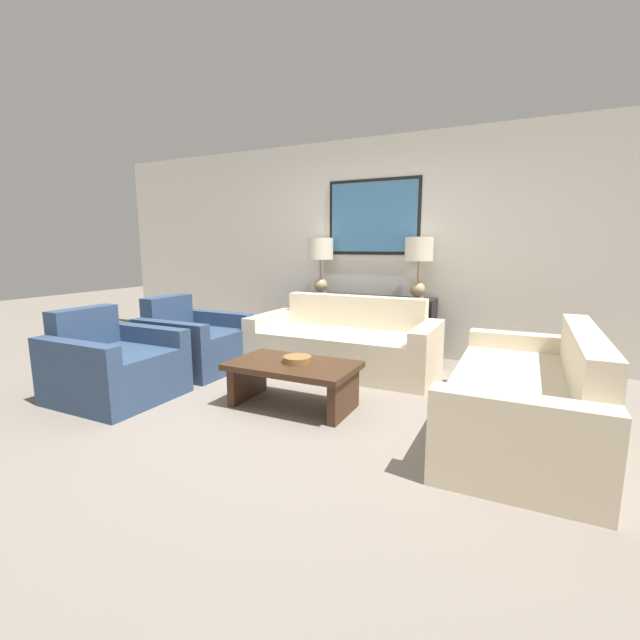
{
  "coord_description": "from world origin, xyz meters",
  "views": [
    {
      "loc": [
        1.76,
        -2.85,
        1.35
      ],
      "look_at": [
        0.02,
        0.77,
        0.65
      ],
      "focal_mm": 24.0,
      "sensor_mm": 36.0,
      "label": 1
    }
  ],
  "objects": [
    {
      "name": "ground_plane",
      "position": [
        0.0,
        0.0,
        0.0
      ],
      "size": [
        20.0,
        20.0,
        0.0
      ],
      "primitive_type": "plane",
      "color": "slate"
    },
    {
      "name": "coffee_table",
      "position": [
        0.05,
        0.18,
        0.28
      ],
      "size": [
        1.06,
        0.63,
        0.38
      ],
      "color": "#3D2616",
      "rests_on": "ground_plane"
    },
    {
      "name": "table_lamp_right",
      "position": [
        0.63,
        2.12,
        1.23
      ],
      "size": [
        0.32,
        0.32,
        0.71
      ],
      "color": "tan",
      "rests_on": "console_table"
    },
    {
      "name": "armchair_near_camera",
      "position": [
        -1.5,
        -0.33,
        0.28
      ],
      "size": [
        0.94,
        0.89,
        0.79
      ],
      "color": "navy",
      "rests_on": "ground_plane"
    },
    {
      "name": "couch_by_side",
      "position": [
        1.83,
        0.44,
        0.27
      ],
      "size": [
        0.92,
        2.01,
        0.78
      ],
      "color": "beige",
      "rests_on": "ground_plane"
    },
    {
      "name": "decorative_bowl",
      "position": [
        0.08,
        0.2,
        0.41
      ],
      "size": [
        0.24,
        0.24,
        0.05
      ],
      "color": "olive",
      "rests_on": "coffee_table"
    },
    {
      "name": "back_wall",
      "position": [
        0.0,
        2.38,
        1.33
      ],
      "size": [
        8.1,
        0.12,
        2.65
      ],
      "color": "beige",
      "rests_on": "ground_plane"
    },
    {
      "name": "couch_by_back_wall",
      "position": [
        0.0,
        1.41,
        0.27
      ],
      "size": [
        2.01,
        0.92,
        0.78
      ],
      "color": "beige",
      "rests_on": "ground_plane"
    },
    {
      "name": "table_lamp_left",
      "position": [
        -0.63,
        2.12,
        1.23
      ],
      "size": [
        0.32,
        0.32,
        0.71
      ],
      "color": "tan",
      "rests_on": "console_table"
    },
    {
      "name": "console_table",
      "position": [
        0.0,
        2.12,
        0.37
      ],
      "size": [
        1.67,
        0.35,
        0.74
      ],
      "color": "black",
      "rests_on": "ground_plane"
    },
    {
      "name": "armchair_near_back_wall",
      "position": [
        -1.5,
        0.69,
        0.28
      ],
      "size": [
        0.94,
        0.89,
        0.79
      ],
      "color": "navy",
      "rests_on": "ground_plane"
    }
  ]
}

